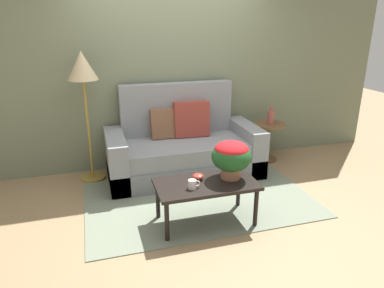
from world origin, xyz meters
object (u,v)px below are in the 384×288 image
object	(u,v)px
floor_lamp	(83,74)
coffee_table	(206,187)
side_table	(268,135)
potted_plant	(231,156)
snack_bowl	(198,176)
couch	(183,149)
table_vase	(271,117)
coffee_mug	(193,184)

from	to	relation	value
floor_lamp	coffee_table	bearing A→B (deg)	-52.58
side_table	floor_lamp	bearing A→B (deg)	178.99
floor_lamp	potted_plant	size ratio (longest dim) A/B	4.06
snack_bowl	side_table	bearing A→B (deg)	40.95
couch	side_table	bearing A→B (deg)	4.75
coffee_table	snack_bowl	size ratio (longest dim) A/B	8.76
side_table	table_vase	distance (m)	0.28
side_table	coffee_table	bearing A→B (deg)	-135.98
coffee_mug	floor_lamp	bearing A→B (deg)	121.58
table_vase	floor_lamp	bearing A→B (deg)	178.64
snack_bowl	table_vase	xyz separation A→B (m)	(1.49, 1.26, 0.18)
coffee_mug	snack_bowl	distance (m)	0.21
side_table	snack_bowl	size ratio (longest dim) A/B	4.84
couch	coffee_table	distance (m)	1.27
potted_plant	coffee_mug	bearing A→B (deg)	-164.70
coffee_table	table_vase	world-z (taller)	table_vase
floor_lamp	couch	bearing A→B (deg)	-7.40
couch	snack_bowl	xyz separation A→B (m)	(-0.15, -1.17, 0.13)
coffee_table	potted_plant	size ratio (longest dim) A/B	2.51
coffee_mug	snack_bowl	size ratio (longest dim) A/B	1.05
couch	side_table	distance (m)	1.33
floor_lamp	table_vase	bearing A→B (deg)	-1.36
side_table	potted_plant	bearing A→B (deg)	-130.64
snack_bowl	coffee_mug	bearing A→B (deg)	-122.68
potted_plant	coffee_mug	xyz separation A→B (m)	(-0.44, -0.12, -0.20)
coffee_table	side_table	xyz separation A→B (m)	(1.42, 1.37, -0.01)
coffee_table	floor_lamp	size ratio (longest dim) A/B	0.62
table_vase	coffee_table	bearing A→B (deg)	-136.63
couch	coffee_mug	xyz separation A→B (m)	(-0.26, -1.34, 0.14)
couch	side_table	xyz separation A→B (m)	(1.32, 0.11, 0.04)
floor_lamp	coffee_mug	bearing A→B (deg)	-58.42
snack_bowl	table_vase	size ratio (longest dim) A/B	0.45
floor_lamp	coffee_mug	distance (m)	1.96
table_vase	couch	bearing A→B (deg)	-175.97
coffee_table	snack_bowl	bearing A→B (deg)	119.84
coffee_mug	table_vase	bearing A→B (deg)	41.89
side_table	potted_plant	size ratio (longest dim) A/B	1.39
coffee_table	potted_plant	distance (m)	0.41
coffee_table	table_vase	size ratio (longest dim) A/B	3.91
floor_lamp	table_vase	size ratio (longest dim) A/B	6.33
side_table	snack_bowl	xyz separation A→B (m)	(-1.47, -1.28, 0.09)
coffee_table	floor_lamp	distance (m)	2.03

